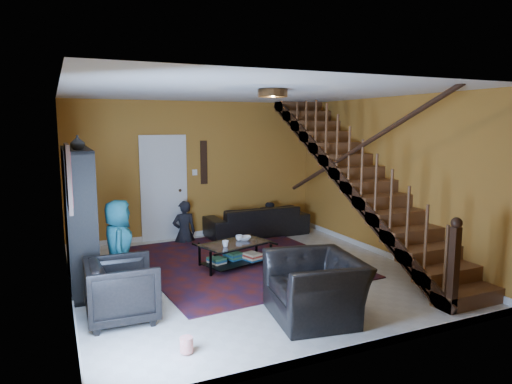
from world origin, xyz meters
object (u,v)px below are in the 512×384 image
at_px(armchair_left, 122,290).
at_px(coffee_table, 235,254).
at_px(bookshelf, 80,220).
at_px(armchair_right, 315,287).
at_px(sofa, 257,221).

height_order(armchair_left, coffee_table, armchair_left).
distance_m(bookshelf, armchair_right, 3.51).
bearing_deg(coffee_table, sofa, 56.71).
relative_size(armchair_right, coffee_table, 0.94).
height_order(bookshelf, coffee_table, bookshelf).
height_order(sofa, coffee_table, sofa).
xyz_separation_m(sofa, armchair_left, (-3.21, -3.23, 0.06)).
bearing_deg(armchair_left, bookshelf, 14.25).
distance_m(armchair_left, armchair_right, 2.32).
xyz_separation_m(bookshelf, sofa, (3.57, 1.70, -0.65)).
height_order(bookshelf, sofa, bookshelf).
bearing_deg(coffee_table, bookshelf, 175.26).
relative_size(bookshelf, coffee_table, 1.63).
xyz_separation_m(armchair_left, armchair_right, (2.15, -0.86, 0.00)).
bearing_deg(armchair_right, armchair_left, -103.04).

